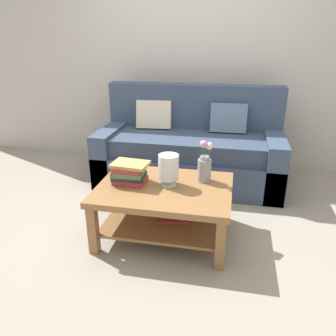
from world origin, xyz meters
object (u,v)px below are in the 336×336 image
at_px(coffee_table, 165,200).
at_px(flower_pitcher, 205,165).
at_px(couch, 190,150).
at_px(book_stack_main, 129,173).
at_px(glass_hurricane_vase, 169,168).

bearing_deg(coffee_table, flower_pitcher, 29.99).
bearing_deg(flower_pitcher, coffee_table, -150.01).
distance_m(couch, flower_pitcher, 1.08).
bearing_deg(book_stack_main, couch, 74.28).
distance_m(glass_hurricane_vase, flower_pitcher, 0.31).
relative_size(couch, book_stack_main, 6.59).
relative_size(coffee_table, glass_hurricane_vase, 4.17).
distance_m(coffee_table, glass_hurricane_vase, 0.28).
relative_size(couch, flower_pitcher, 5.62).
bearing_deg(book_stack_main, flower_pitcher, 15.28).
height_order(couch, glass_hurricane_vase, couch).
xyz_separation_m(coffee_table, book_stack_main, (-0.29, 0.01, 0.21)).
bearing_deg(flower_pitcher, couch, 104.20).
bearing_deg(book_stack_main, coffee_table, -2.08).
height_order(coffee_table, flower_pitcher, flower_pitcher).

